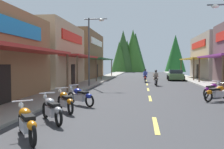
{
  "coord_description": "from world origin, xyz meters",
  "views": [
    {
      "loc": [
        -0.45,
        -0.04,
        2.11
      ],
      "look_at": [
        -3.14,
        20.86,
        1.21
      ],
      "focal_mm": 38.61,
      "sensor_mm": 36.0,
      "label": 1
    }
  ],
  "objects_px": {
    "rider_cruising_lead": "(156,79)",
    "rider_cruising_trailing": "(145,77)",
    "motorcycle_parked_right_6": "(212,90)",
    "motorcycle_parked_left_0": "(27,122)",
    "motorcycle_parked_right_5": "(217,93)",
    "streetlamp_left": "(92,42)",
    "motorcycle_parked_left_1": "(52,109)",
    "motorcycle_parked_left_3": "(80,96)",
    "motorcycle_parked_left_2": "(65,101)",
    "parked_car_curbside": "(175,75)"
  },
  "relations": [
    {
      "from": "motorcycle_parked_left_0",
      "to": "motorcycle_parked_left_1",
      "type": "relative_size",
      "value": 1.02
    },
    {
      "from": "streetlamp_left",
      "to": "motorcycle_parked_left_1",
      "type": "height_order",
      "value": "streetlamp_left"
    },
    {
      "from": "motorcycle_parked_left_0",
      "to": "motorcycle_parked_right_6",
      "type": "bearing_deg",
      "value": -76.16
    },
    {
      "from": "motorcycle_parked_right_5",
      "to": "motorcycle_parked_left_3",
      "type": "xyz_separation_m",
      "value": [
        -7.38,
        -2.36,
        0.0
      ]
    },
    {
      "from": "motorcycle_parked_left_3",
      "to": "motorcycle_parked_left_0",
      "type": "bearing_deg",
      "value": 126.2
    },
    {
      "from": "motorcycle_parked_left_0",
      "to": "parked_car_curbside",
      "type": "distance_m",
      "value": 27.2
    },
    {
      "from": "motorcycle_parked_left_0",
      "to": "motorcycle_parked_left_2",
      "type": "bearing_deg",
      "value": -35.4
    },
    {
      "from": "motorcycle_parked_right_5",
      "to": "motorcycle_parked_left_2",
      "type": "relative_size",
      "value": 1.02
    },
    {
      "from": "motorcycle_parked_right_5",
      "to": "rider_cruising_lead",
      "type": "xyz_separation_m",
      "value": [
        -2.95,
        9.62,
        0.17
      ]
    },
    {
      "from": "motorcycle_parked_left_1",
      "to": "motorcycle_parked_left_3",
      "type": "relative_size",
      "value": 0.97
    },
    {
      "from": "motorcycle_parked_left_0",
      "to": "rider_cruising_lead",
      "type": "height_order",
      "value": "rider_cruising_lead"
    },
    {
      "from": "motorcycle_parked_right_6",
      "to": "motorcycle_parked_right_5",
      "type": "bearing_deg",
      "value": -143.09
    },
    {
      "from": "motorcycle_parked_left_1",
      "to": "motorcycle_parked_left_2",
      "type": "bearing_deg",
      "value": -35.37
    },
    {
      "from": "parked_car_curbside",
      "to": "motorcycle_parked_right_5",
      "type": "bearing_deg",
      "value": -177.48
    },
    {
      "from": "motorcycle_parked_right_6",
      "to": "motorcycle_parked_left_0",
      "type": "relative_size",
      "value": 0.94
    },
    {
      "from": "motorcycle_parked_right_6",
      "to": "parked_car_curbside",
      "type": "xyz_separation_m",
      "value": [
        -0.13,
        16.44,
        0.2
      ]
    },
    {
      "from": "motorcycle_parked_right_6",
      "to": "rider_cruising_trailing",
      "type": "relative_size",
      "value": 0.77
    },
    {
      "from": "motorcycle_parked_left_3",
      "to": "parked_car_curbside",
      "type": "xyz_separation_m",
      "value": [
        7.42,
        20.54,
        0.2
      ]
    },
    {
      "from": "motorcycle_parked_left_3",
      "to": "rider_cruising_lead",
      "type": "bearing_deg",
      "value": -73.51
    },
    {
      "from": "motorcycle_parked_left_0",
      "to": "parked_car_curbside",
      "type": "relative_size",
      "value": 0.4
    },
    {
      "from": "motorcycle_parked_left_0",
      "to": "rider_cruising_trailing",
      "type": "distance_m",
      "value": 22.33
    },
    {
      "from": "rider_cruising_lead",
      "to": "motorcycle_parked_right_6",
      "type": "bearing_deg",
      "value": -160.58
    },
    {
      "from": "motorcycle_parked_right_5",
      "to": "rider_cruising_lead",
      "type": "height_order",
      "value": "rider_cruising_lead"
    },
    {
      "from": "rider_cruising_lead",
      "to": "rider_cruising_trailing",
      "type": "height_order",
      "value": "same"
    },
    {
      "from": "motorcycle_parked_right_5",
      "to": "motorcycle_parked_left_1",
      "type": "distance_m",
      "value": 9.58
    },
    {
      "from": "streetlamp_left",
      "to": "motorcycle_parked_left_2",
      "type": "xyz_separation_m",
      "value": [
        1.25,
        -11.63,
        -3.63
      ]
    },
    {
      "from": "rider_cruising_lead",
      "to": "rider_cruising_trailing",
      "type": "distance_m",
      "value": 4.56
    },
    {
      "from": "motorcycle_parked_left_0",
      "to": "rider_cruising_lead",
      "type": "xyz_separation_m",
      "value": [
        4.49,
        17.6,
        0.17
      ]
    },
    {
      "from": "streetlamp_left",
      "to": "motorcycle_parked_left_2",
      "type": "bearing_deg",
      "value": -83.88
    },
    {
      "from": "motorcycle_parked_left_0",
      "to": "rider_cruising_trailing",
      "type": "xyz_separation_m",
      "value": [
        3.5,
        22.05,
        0.17
      ]
    },
    {
      "from": "motorcycle_parked_right_5",
      "to": "motorcycle_parked_left_3",
      "type": "bearing_deg",
      "value": 164.1
    },
    {
      "from": "motorcycle_parked_right_6",
      "to": "rider_cruising_trailing",
      "type": "distance_m",
      "value": 13.01
    },
    {
      "from": "motorcycle_parked_right_5",
      "to": "motorcycle_parked_right_6",
      "type": "height_order",
      "value": "same"
    },
    {
      "from": "motorcycle_parked_right_6",
      "to": "motorcycle_parked_left_2",
      "type": "distance_m",
      "value": 9.71
    },
    {
      "from": "parked_car_curbside",
      "to": "motorcycle_parked_left_3",
      "type": "bearing_deg",
      "value": 162.77
    },
    {
      "from": "motorcycle_parked_right_6",
      "to": "motorcycle_parked_left_2",
      "type": "relative_size",
      "value": 0.91
    },
    {
      "from": "parked_car_curbside",
      "to": "rider_cruising_lead",
      "type": "bearing_deg",
      "value": 163.36
    },
    {
      "from": "motorcycle_parked_right_6",
      "to": "motorcycle_parked_left_0",
      "type": "distance_m",
      "value": 12.34
    },
    {
      "from": "motorcycle_parked_right_6",
      "to": "rider_cruising_lead",
      "type": "bearing_deg",
      "value": 64.24
    },
    {
      "from": "motorcycle_parked_right_5",
      "to": "parked_car_curbside",
      "type": "relative_size",
      "value": 0.42
    },
    {
      "from": "motorcycle_parked_right_5",
      "to": "motorcycle_parked_left_0",
      "type": "xyz_separation_m",
      "value": [
        -7.44,
        -7.98,
        0.0
      ]
    },
    {
      "from": "streetlamp_left",
      "to": "motorcycle_parked_left_0",
      "type": "xyz_separation_m",
      "value": [
        1.43,
        -15.55,
        -3.63
      ]
    },
    {
      "from": "motorcycle_parked_right_5",
      "to": "motorcycle_parked_left_0",
      "type": "distance_m",
      "value": 10.91
    },
    {
      "from": "motorcycle_parked_left_3",
      "to": "motorcycle_parked_left_1",
      "type": "bearing_deg",
      "value": 125.06
    },
    {
      "from": "motorcycle_parked_left_0",
      "to": "rider_cruising_lead",
      "type": "bearing_deg",
      "value": -52.36
    },
    {
      "from": "motorcycle_parked_right_6",
      "to": "parked_car_curbside",
      "type": "distance_m",
      "value": 16.44
    },
    {
      "from": "streetlamp_left",
      "to": "parked_car_curbside",
      "type": "relative_size",
      "value": 1.45
    },
    {
      "from": "motorcycle_parked_right_5",
      "to": "motorcycle_parked_left_1",
      "type": "xyz_separation_m",
      "value": [
        -7.49,
        -5.97,
        0.0
      ]
    },
    {
      "from": "motorcycle_parked_right_6",
      "to": "motorcycle_parked_left_2",
      "type": "xyz_separation_m",
      "value": [
        -7.8,
        -5.79,
        0.0
      ]
    },
    {
      "from": "motorcycle_parked_left_1",
      "to": "rider_cruising_lead",
      "type": "distance_m",
      "value": 16.24
    }
  ]
}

